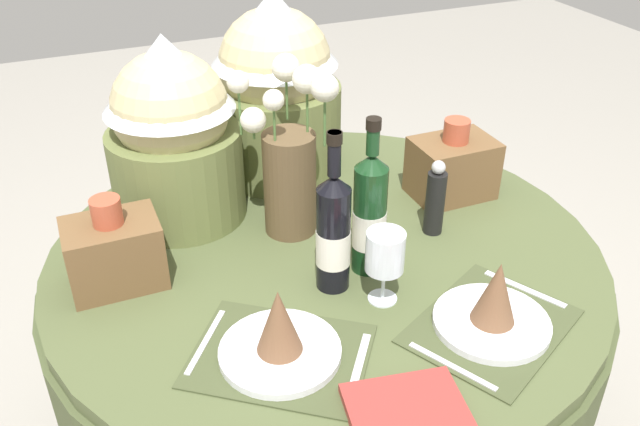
{
  "coord_description": "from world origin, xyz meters",
  "views": [
    {
      "loc": [
        -0.54,
        -1.24,
        1.66
      ],
      "look_at": [
        0.0,
        0.03,
        0.8
      ],
      "focal_mm": 38.18,
      "sensor_mm": 36.0,
      "label": 1
    }
  ],
  "objects_px": {
    "pepper_mill": "(435,200)",
    "wine_glass_right": "(385,253)",
    "gift_tub_back_left": "(172,126)",
    "woven_basket_side_left": "(114,251)",
    "flower_vase": "(289,162)",
    "book_on_table": "(408,415)",
    "wine_bottle_left": "(370,214)",
    "wine_bottle_centre": "(333,232)",
    "woven_basket_side_right": "(452,166)",
    "dining_table": "(325,291)",
    "place_setting_right": "(494,309)",
    "place_setting_left": "(280,338)",
    "gift_tub_back_centre": "(276,81)"
  },
  "relations": [
    {
      "from": "pepper_mill",
      "to": "wine_glass_right",
      "type": "bearing_deg",
      "value": -141.28
    },
    {
      "from": "gift_tub_back_left",
      "to": "woven_basket_side_left",
      "type": "height_order",
      "value": "gift_tub_back_left"
    },
    {
      "from": "flower_vase",
      "to": "book_on_table",
      "type": "xyz_separation_m",
      "value": [
        -0.03,
        -0.66,
        -0.18
      ]
    },
    {
      "from": "wine_bottle_left",
      "to": "wine_bottle_centre",
      "type": "xyz_separation_m",
      "value": [
        -0.1,
        -0.03,
        -0.01
      ]
    },
    {
      "from": "gift_tub_back_left",
      "to": "woven_basket_side_right",
      "type": "distance_m",
      "value": 0.74
    },
    {
      "from": "dining_table",
      "to": "book_on_table",
      "type": "relative_size",
      "value": 6.48
    },
    {
      "from": "flower_vase",
      "to": "place_setting_right",
      "type": "bearing_deg",
      "value": -63.95
    },
    {
      "from": "gift_tub_back_left",
      "to": "woven_basket_side_left",
      "type": "distance_m",
      "value": 0.35
    },
    {
      "from": "dining_table",
      "to": "place_setting_left",
      "type": "xyz_separation_m",
      "value": [
        -0.23,
        -0.31,
        0.18
      ]
    },
    {
      "from": "flower_vase",
      "to": "wine_bottle_left",
      "type": "bearing_deg",
      "value": -65.01
    },
    {
      "from": "dining_table",
      "to": "wine_bottle_centre",
      "type": "bearing_deg",
      "value": -106.61
    },
    {
      "from": "woven_basket_side_left",
      "to": "woven_basket_side_right",
      "type": "xyz_separation_m",
      "value": [
        0.89,
        0.05,
        0.0
      ]
    },
    {
      "from": "wine_glass_right",
      "to": "woven_basket_side_right",
      "type": "bearing_deg",
      "value": 41.47
    },
    {
      "from": "place_setting_left",
      "to": "book_on_table",
      "type": "height_order",
      "value": "place_setting_left"
    },
    {
      "from": "woven_basket_side_right",
      "to": "place_setting_left",
      "type": "bearing_deg",
      "value": -147.22
    },
    {
      "from": "wine_glass_right",
      "to": "woven_basket_side_right",
      "type": "xyz_separation_m",
      "value": [
        0.38,
        0.33,
        -0.04
      ]
    },
    {
      "from": "dining_table",
      "to": "pepper_mill",
      "type": "xyz_separation_m",
      "value": [
        0.28,
        -0.04,
        0.22
      ]
    },
    {
      "from": "dining_table",
      "to": "woven_basket_side_left",
      "type": "xyz_separation_m",
      "value": [
        -0.48,
        0.06,
        0.22
      ]
    },
    {
      "from": "pepper_mill",
      "to": "gift_tub_back_left",
      "type": "relative_size",
      "value": 0.42
    },
    {
      "from": "wine_bottle_left",
      "to": "flower_vase",
      "type": "bearing_deg",
      "value": 114.99
    },
    {
      "from": "wine_bottle_left",
      "to": "book_on_table",
      "type": "height_order",
      "value": "wine_bottle_left"
    },
    {
      "from": "place_setting_right",
      "to": "wine_bottle_centre",
      "type": "relative_size",
      "value": 1.13
    },
    {
      "from": "pepper_mill",
      "to": "gift_tub_back_left",
      "type": "distance_m",
      "value": 0.67
    },
    {
      "from": "wine_bottle_left",
      "to": "pepper_mill",
      "type": "height_order",
      "value": "wine_bottle_left"
    },
    {
      "from": "pepper_mill",
      "to": "flower_vase",
      "type": "bearing_deg",
      "value": 154.98
    },
    {
      "from": "gift_tub_back_left",
      "to": "pepper_mill",
      "type": "bearing_deg",
      "value": -30.49
    },
    {
      "from": "place_setting_right",
      "to": "flower_vase",
      "type": "xyz_separation_m",
      "value": [
        -0.25,
        0.51,
        0.14
      ]
    },
    {
      "from": "dining_table",
      "to": "wine_bottle_centre",
      "type": "height_order",
      "value": "wine_bottle_centre"
    },
    {
      "from": "wine_glass_right",
      "to": "woven_basket_side_right",
      "type": "relative_size",
      "value": 0.78
    },
    {
      "from": "wine_glass_right",
      "to": "woven_basket_side_left",
      "type": "bearing_deg",
      "value": 151.27
    },
    {
      "from": "dining_table",
      "to": "woven_basket_side_left",
      "type": "height_order",
      "value": "woven_basket_side_left"
    },
    {
      "from": "dining_table",
      "to": "place_setting_right",
      "type": "height_order",
      "value": "place_setting_right"
    },
    {
      "from": "wine_bottle_centre",
      "to": "pepper_mill",
      "type": "height_order",
      "value": "wine_bottle_centre"
    },
    {
      "from": "place_setting_right",
      "to": "dining_table",
      "type": "bearing_deg",
      "value": 117.16
    },
    {
      "from": "woven_basket_side_right",
      "to": "book_on_table",
      "type": "bearing_deg",
      "value": -127.05
    },
    {
      "from": "gift_tub_back_centre",
      "to": "woven_basket_side_right",
      "type": "relative_size",
      "value": 2.34
    },
    {
      "from": "flower_vase",
      "to": "gift_tub_back_left",
      "type": "relative_size",
      "value": 0.9
    },
    {
      "from": "dining_table",
      "to": "place_setting_left",
      "type": "relative_size",
      "value": 3.16
    },
    {
      "from": "dining_table",
      "to": "gift_tub_back_left",
      "type": "height_order",
      "value": "gift_tub_back_left"
    },
    {
      "from": "wine_bottle_left",
      "to": "pepper_mill",
      "type": "distance_m",
      "value": 0.24
    },
    {
      "from": "wine_bottle_left",
      "to": "gift_tub_back_centre",
      "type": "distance_m",
      "value": 0.55
    },
    {
      "from": "place_setting_right",
      "to": "wine_glass_right",
      "type": "relative_size",
      "value": 2.46
    },
    {
      "from": "gift_tub_back_left",
      "to": "wine_bottle_left",
      "type": "bearing_deg",
      "value": -49.82
    },
    {
      "from": "flower_vase",
      "to": "woven_basket_side_right",
      "type": "xyz_separation_m",
      "value": [
        0.46,
        -0.01,
        -0.1
      ]
    },
    {
      "from": "wine_bottle_left",
      "to": "wine_bottle_centre",
      "type": "relative_size",
      "value": 1.0
    },
    {
      "from": "woven_basket_side_right",
      "to": "pepper_mill",
      "type": "bearing_deg",
      "value": -134.33
    },
    {
      "from": "pepper_mill",
      "to": "book_on_table",
      "type": "height_order",
      "value": "pepper_mill"
    },
    {
      "from": "place_setting_left",
      "to": "wine_bottle_left",
      "type": "xyz_separation_m",
      "value": [
        0.29,
        0.2,
        0.1
      ]
    },
    {
      "from": "gift_tub_back_centre",
      "to": "woven_basket_side_right",
      "type": "height_order",
      "value": "gift_tub_back_centre"
    },
    {
      "from": "place_setting_left",
      "to": "wine_glass_right",
      "type": "relative_size",
      "value": 2.5
    }
  ]
}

